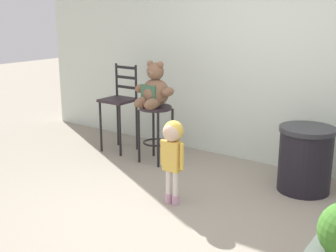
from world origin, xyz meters
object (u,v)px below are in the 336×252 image
bar_stool_with_teddy (156,122)px  trash_bin (305,159)px  teddy_bear (154,90)px  bar_chair_empty (120,104)px  child_walking (173,144)px

bar_stool_with_teddy → trash_bin: (1.85, 0.17, -0.17)m
teddy_bear → bar_chair_empty: bearing=169.3°
child_walking → trash_bin: size_ratio=1.21×
bar_chair_empty → bar_stool_with_teddy: bearing=-8.5°
teddy_bear → child_walking: size_ratio=0.66×
child_walking → teddy_bear: bearing=92.9°
bar_stool_with_teddy → trash_bin: 1.87m
child_walking → trash_bin: bearing=6.2°
teddy_bear → bar_chair_empty: 0.75m
teddy_bear → bar_stool_with_teddy: bearing=90.0°
trash_bin → bar_chair_empty: (-2.54, -0.07, 0.30)m
teddy_bear → bar_chair_empty: teddy_bear is taller
teddy_bear → child_walking: bearing=-44.7°
child_walking → bar_chair_empty: bar_chair_empty is taller
teddy_bear → trash_bin: 1.95m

